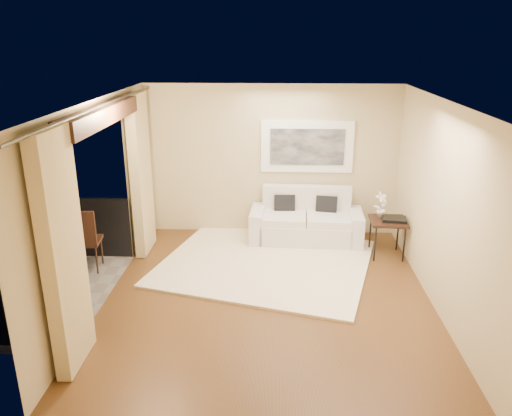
# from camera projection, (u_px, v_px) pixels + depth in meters

# --- Properties ---
(floor) EXTENTS (5.00, 5.00, 0.00)m
(floor) POSITION_uv_depth(u_px,v_px,m) (268.00, 297.00, 7.00)
(floor) COLOR brown
(floor) RESTS_ON ground
(room_shell) EXTENTS (5.00, 6.40, 5.00)m
(room_shell) POSITION_uv_depth(u_px,v_px,m) (100.00, 115.00, 6.26)
(room_shell) COLOR white
(room_shell) RESTS_ON ground
(balcony) EXTENTS (1.81, 2.60, 1.17)m
(balcony) POSITION_uv_depth(u_px,v_px,m) (35.00, 281.00, 7.08)
(balcony) COLOR #605B56
(balcony) RESTS_ON ground
(curtains) EXTENTS (0.16, 4.80, 2.64)m
(curtains) POSITION_uv_depth(u_px,v_px,m) (111.00, 205.00, 6.65)
(curtains) COLOR tan
(curtains) RESTS_ON ground
(artwork) EXTENTS (1.62, 0.07, 0.92)m
(artwork) POSITION_uv_depth(u_px,v_px,m) (307.00, 147.00, 8.77)
(artwork) COLOR white
(artwork) RESTS_ON room_shell
(rug) EXTENTS (3.79, 3.50, 0.04)m
(rug) POSITION_uv_depth(u_px,v_px,m) (265.00, 262.00, 8.01)
(rug) COLOR #FFEFCD
(rug) RESTS_ON floor
(sofa) EXTENTS (1.98, 0.92, 0.94)m
(sofa) POSITION_uv_depth(u_px,v_px,m) (306.00, 223.00, 8.84)
(sofa) COLOR silver
(sofa) RESTS_ON floor
(side_table) EXTENTS (0.60, 0.60, 0.63)m
(side_table) POSITION_uv_depth(u_px,v_px,m) (388.00, 223.00, 8.13)
(side_table) COLOR black
(side_table) RESTS_ON floor
(tray) EXTENTS (0.42, 0.33, 0.05)m
(tray) POSITION_uv_depth(u_px,v_px,m) (394.00, 219.00, 8.07)
(tray) COLOR black
(tray) RESTS_ON side_table
(orchid) EXTENTS (0.28, 0.25, 0.43)m
(orchid) POSITION_uv_depth(u_px,v_px,m) (381.00, 205.00, 8.16)
(orchid) COLOR white
(orchid) RESTS_ON side_table
(bistro_table) EXTENTS (0.76, 0.76, 0.80)m
(bistro_table) POSITION_uv_depth(u_px,v_px,m) (16.00, 243.00, 6.99)
(bistro_table) COLOR black
(bistro_table) RESTS_ON balcony
(balcony_chair_far) EXTENTS (0.49, 0.49, 1.02)m
(balcony_chair_far) POSITION_uv_depth(u_px,v_px,m) (83.00, 236.00, 7.55)
(balcony_chair_far) COLOR black
(balcony_chair_far) RESTS_ON balcony
(ice_bucket) EXTENTS (0.18, 0.18, 0.20)m
(ice_bucket) POSITION_uv_depth(u_px,v_px,m) (9.00, 228.00, 7.02)
(ice_bucket) COLOR white
(ice_bucket) RESTS_ON bistro_table
(candle) EXTENTS (0.06, 0.06, 0.07)m
(candle) POSITION_uv_depth(u_px,v_px,m) (25.00, 232.00, 7.07)
(candle) COLOR red
(candle) RESTS_ON bistro_table
(vase) EXTENTS (0.04, 0.04, 0.18)m
(vase) POSITION_uv_depth(u_px,v_px,m) (3.00, 237.00, 6.74)
(vase) COLOR white
(vase) RESTS_ON bistro_table
(glass_a) EXTENTS (0.06, 0.06, 0.12)m
(glass_a) POSITION_uv_depth(u_px,v_px,m) (23.00, 235.00, 6.88)
(glass_a) COLOR white
(glass_a) RESTS_ON bistro_table
(glass_b) EXTENTS (0.06, 0.06, 0.12)m
(glass_b) POSITION_uv_depth(u_px,v_px,m) (30.00, 232.00, 6.98)
(glass_b) COLOR silver
(glass_b) RESTS_ON bistro_table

